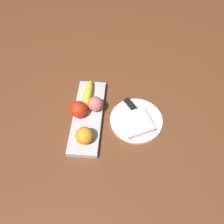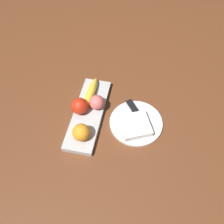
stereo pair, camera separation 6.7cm
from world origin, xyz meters
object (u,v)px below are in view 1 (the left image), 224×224
Objects in this scene: dinner_plate at (136,120)px; knife at (134,109)px; fruit_tray at (88,116)px; orange_near_apple at (84,136)px; apple at (79,109)px; banana at (87,96)px; folded_napkin at (137,123)px; peach at (95,104)px.

dinner_plate is 0.05m from knife.
knife reaches higher than dinner_plate.
knife is at bearing 104.31° from fruit_tray.
orange_near_apple reaches higher than knife.
apple is 0.32× the size of dinner_plate.
banana is 0.20m from orange_near_apple.
fruit_tray is at bearing 90.68° from apple.
fruit_tray is at bearing -97.67° from folded_napkin.
apple reaches higher than knife.
fruit_tray is 0.20m from dinner_plate.
knife is (-0.16, 0.18, -0.04)m from orange_near_apple.
orange_near_apple reaches higher than banana.
fruit_tray is at bearing -113.21° from knife.
fruit_tray and knife have the same top height.
orange_near_apple is at bearing -85.57° from knife.
orange_near_apple is at bearing -59.05° from dinner_plate.
apple is 0.09m from banana.
peach is at bearing 40.40° from banana.
knife is (-0.01, 0.16, -0.04)m from peach.
folded_napkin is at bearing 82.33° from fruit_tray.
orange_near_apple is 0.25m from knife.
banana is 0.82× the size of dinner_plate.
banana is at bearing -175.15° from orange_near_apple.
apple is at bearing -96.51° from folded_napkin.
peach reaches higher than dinner_plate.
orange_near_apple is at bearing 7.32° from banana.
folded_napkin is (0.11, 0.21, -0.01)m from banana.
orange_near_apple is 0.21m from folded_napkin.
orange_near_apple reaches higher than peach.
apple is 0.12m from orange_near_apple.
banana is 2.88× the size of peach.
apple is at bearing -89.90° from dinner_plate.
peach is at bearing -122.74° from knife.
dinner_plate is at bearing 70.71° from banana.
banana is at bearing -117.79° from folded_napkin.
apple is 0.39× the size of banana.
orange_near_apple is 0.31× the size of dinner_plate.
orange_near_apple is 0.60× the size of folded_napkin.
knife is (-0.05, 0.22, -0.04)m from apple.
banana is at bearing 165.24° from apple.
folded_napkin is 0.71× the size of knife.
dinner_plate is at bearing 180.00° from folded_napkin.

